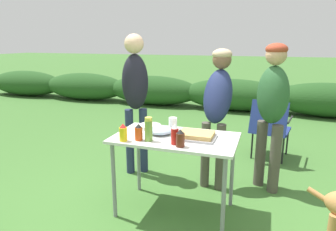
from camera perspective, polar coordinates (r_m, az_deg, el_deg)
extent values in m
plane|color=#3D6B2D|center=(3.00, 1.30, -17.60)|extent=(60.00, 60.00, 0.00)
ellipsoid|color=#234C1E|center=(9.77, -25.36, 5.60)|extent=(2.40, 0.90, 0.72)
ellipsoid|color=#234C1E|center=(8.51, -15.55, 5.37)|extent=(2.40, 0.90, 0.72)
ellipsoid|color=#234C1E|center=(7.57, -2.87, 4.84)|extent=(2.40, 0.90, 0.72)
ellipsoid|color=#234C1E|center=(7.09, 12.37, 3.90)|extent=(2.40, 0.90, 0.72)
ellipsoid|color=#234C1E|center=(7.16, 28.47, 2.60)|extent=(2.40, 0.90, 0.72)
cube|color=silver|center=(2.69, 1.38, -4.31)|extent=(1.10, 0.64, 0.02)
cylinder|color=gray|center=(2.79, -10.28, -12.12)|extent=(0.04, 0.04, 0.71)
cylinder|color=gray|center=(2.50, 10.54, -15.33)|extent=(0.04, 0.04, 0.71)
cylinder|color=gray|center=(3.22, -5.62, -8.21)|extent=(0.04, 0.04, 0.71)
cylinder|color=gray|center=(2.98, 12.11, -10.38)|extent=(0.04, 0.04, 0.71)
cube|color=#9E9EA3|center=(2.65, 5.35, -4.15)|extent=(0.34, 0.27, 0.02)
cube|color=tan|center=(2.64, 5.36, -3.58)|extent=(0.30, 0.23, 0.04)
cylinder|color=white|center=(2.95, -3.51, -2.08)|extent=(0.22, 0.22, 0.03)
ellipsoid|color=#99B2CC|center=(2.76, -1.36, -2.83)|extent=(0.22, 0.22, 0.07)
cylinder|color=white|center=(2.88, 0.92, -1.55)|extent=(0.08, 0.08, 0.12)
cylinder|color=yellow|center=(2.59, -8.52, -3.55)|extent=(0.07, 0.07, 0.12)
cone|color=red|center=(2.56, -8.58, -1.90)|extent=(0.06, 0.06, 0.03)
cylinder|color=#CC4214|center=(2.59, -5.60, -3.49)|extent=(0.07, 0.07, 0.11)
cone|color=black|center=(2.57, -5.64, -1.93)|extent=(0.06, 0.06, 0.03)
cylinder|color=olive|center=(2.56, -3.71, -2.95)|extent=(0.07, 0.07, 0.18)
cylinder|color=#D1CC47|center=(2.53, -3.75, -0.69)|extent=(0.06, 0.06, 0.03)
cylinder|color=#562314|center=(2.43, 2.35, -4.67)|extent=(0.07, 0.07, 0.11)
cone|color=black|center=(2.40, 2.36, -3.02)|extent=(0.06, 0.06, 0.03)
cylinder|color=red|center=(2.48, 1.29, -3.98)|extent=(0.06, 0.06, 0.14)
cone|color=white|center=(2.45, 1.30, -2.05)|extent=(0.05, 0.05, 0.04)
cylinder|color=#4C473D|center=(3.32, 7.11, -7.45)|extent=(0.10, 0.10, 0.73)
cylinder|color=#4C473D|center=(3.27, 9.91, -7.84)|extent=(0.10, 0.10, 0.73)
ellipsoid|color=navy|center=(3.22, 9.46, 3.68)|extent=(0.34, 0.45, 0.63)
sphere|color=brown|center=(3.28, 10.25, 10.45)|extent=(0.20, 0.20, 0.20)
ellipsoid|color=tan|center=(3.28, 10.29, 11.41)|extent=(0.21, 0.21, 0.12)
cylinder|color=#232D4C|center=(3.64, -7.29, -4.97)|extent=(0.10, 0.10, 0.79)
cylinder|color=#232D4C|center=(3.66, -4.68, -4.80)|extent=(0.10, 0.10, 0.79)
ellipsoid|color=black|center=(3.48, -6.28, 6.35)|extent=(0.37, 0.34, 0.64)
sphere|color=#DBAD89|center=(3.45, -6.48, 13.45)|extent=(0.22, 0.22, 0.22)
cylinder|color=#4C473D|center=(3.47, 17.19, -6.92)|extent=(0.11, 0.11, 0.74)
cylinder|color=#4C473D|center=(3.36, 19.69, -7.85)|extent=(0.11, 0.11, 0.74)
ellipsoid|color=#28562D|center=(3.24, 19.33, 3.71)|extent=(0.43, 0.42, 0.60)
sphere|color=tan|center=(3.20, 19.92, 10.79)|extent=(0.20, 0.20, 0.20)
ellipsoid|color=#993823|center=(3.19, 20.01, 11.79)|extent=(0.21, 0.21, 0.12)
cylinder|color=#B27A42|center=(2.34, 26.77, -13.44)|extent=(0.16, 0.09, 0.09)
cube|color=navy|center=(4.35, 19.04, -2.60)|extent=(0.53, 0.53, 0.03)
cube|color=navy|center=(4.03, 18.59, -0.50)|extent=(0.48, 0.24, 0.44)
cylinder|color=black|center=(4.26, 15.70, -5.47)|extent=(0.02, 0.02, 0.38)
cylinder|color=black|center=(4.20, 21.03, -6.20)|extent=(0.02, 0.02, 0.38)
cylinder|color=black|center=(4.63, 16.86, -3.97)|extent=(0.02, 0.02, 0.38)
cylinder|color=black|center=(4.57, 21.77, -4.61)|extent=(0.02, 0.02, 0.38)
cylinder|color=black|center=(4.35, 16.25, -0.01)|extent=(0.10, 0.41, 0.02)
cylinder|color=black|center=(4.28, 22.25, -0.73)|extent=(0.10, 0.41, 0.02)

